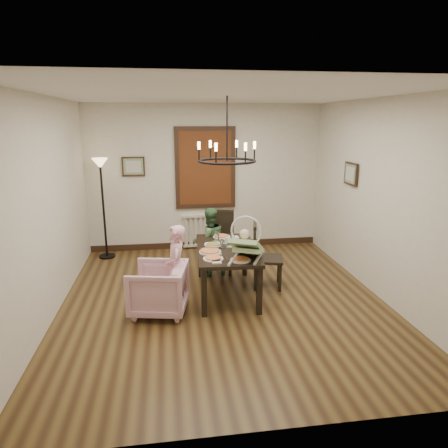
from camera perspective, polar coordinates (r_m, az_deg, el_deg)
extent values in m
cube|color=brown|center=(5.79, -0.10, -10.82)|extent=(4.50, 5.00, 0.01)
cube|color=white|center=(5.24, -0.12, 18.02)|extent=(4.50, 5.00, 0.01)
cube|color=beige|center=(7.79, -2.70, 6.57)|extent=(4.50, 0.01, 2.80)
cube|color=beige|center=(5.51, -23.99, 1.94)|extent=(0.01, 5.00, 2.80)
cube|color=beige|center=(6.08, 21.44, 3.28)|extent=(0.01, 5.00, 2.80)
cube|color=black|center=(5.76, 0.40, -3.69)|extent=(0.92, 1.54, 0.05)
cube|color=black|center=(5.23, -2.87, -9.83)|extent=(0.07, 0.07, 0.65)
cube|color=black|center=(6.51, -3.37, -4.81)|extent=(0.07, 0.07, 0.65)
cube|color=black|center=(5.30, 5.08, -9.52)|extent=(0.07, 0.07, 0.65)
cube|color=black|center=(6.57, 2.97, -4.63)|extent=(0.07, 0.07, 0.65)
imported|color=beige|center=(5.40, -9.36, -9.11)|extent=(0.86, 0.84, 0.66)
imported|color=#E8A4B4|center=(5.42, -6.85, -7.22)|extent=(0.23, 0.35, 0.97)
imported|color=#3F643C|center=(6.55, -2.09, -3.35)|extent=(0.54, 0.47, 0.94)
imported|color=white|center=(5.74, -1.60, -3.14)|extent=(0.29, 0.29, 0.07)
cylinder|color=tan|center=(5.56, -2.00, -3.92)|extent=(0.31, 0.31, 0.04)
cylinder|color=silver|center=(5.68, -0.23, -2.95)|extent=(0.07, 0.07, 0.14)
cube|color=brown|center=(7.73, -2.68, 8.00)|extent=(1.00, 0.03, 1.40)
cube|color=black|center=(7.72, -12.82, 8.02)|extent=(0.42, 0.03, 0.36)
cube|color=black|center=(6.81, 17.66, 6.86)|extent=(0.03, 0.42, 0.36)
torus|color=black|center=(5.50, 0.43, 8.99)|extent=(0.80, 0.80, 0.04)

